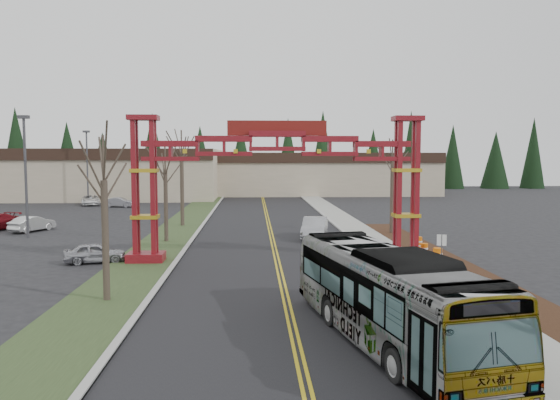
{
  "coord_description": "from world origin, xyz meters",
  "views": [
    {
      "loc": [
        -1.46,
        -15.17,
        6.46
      ],
      "look_at": [
        0.07,
        15.89,
        3.95
      ],
      "focal_mm": 35.0,
      "sensor_mm": 36.0,
      "label": 1
    }
  ],
  "objects": [
    {
      "name": "road",
      "position": [
        0.0,
        25.0,
        0.01
      ],
      "size": [
        12.0,
        110.0,
        0.02
      ],
      "primitive_type": "cube",
      "color": "black",
      "rests_on": "ground"
    },
    {
      "name": "lane_line_left",
      "position": [
        -0.12,
        25.0,
        0.03
      ],
      "size": [
        0.12,
        100.0,
        0.01
      ],
      "primitive_type": "cube",
      "color": "gold",
      "rests_on": "road"
    },
    {
      "name": "silver_sedan",
      "position": [
        3.35,
        27.11,
        0.84
      ],
      "size": [
        2.7,
        5.32,
        1.67
      ],
      "primitive_type": "imported",
      "rotation": [
        0.0,
        0.0,
        -0.19
      ],
      "color": "#A5A8AD",
      "rests_on": "ground"
    },
    {
      "name": "retail_building_west",
      "position": [
        -30.0,
        71.96,
        3.76
      ],
      "size": [
        46.0,
        22.3,
        7.5
      ],
      "color": "tan",
      "rests_on": "ground"
    },
    {
      "name": "parked_car_far_b",
      "position": [
        -22.91,
        57.71,
        0.68
      ],
      "size": [
        3.51,
        5.35,
        1.37
      ],
      "primitive_type": "imported",
      "rotation": [
        0.0,
        0.0,
        0.27
      ],
      "color": "white",
      "rests_on": "ground"
    },
    {
      "name": "parked_car_near_b",
      "position": [
        -20.43,
        32.27,
        0.67
      ],
      "size": [
        3.0,
        4.3,
        1.35
      ],
      "primitive_type": "imported",
      "rotation": [
        0.0,
        0.0,
        2.71
      ],
      "color": "silver",
      "rests_on": "ground"
    },
    {
      "name": "transit_bus",
      "position": [
        3.16,
        3.05,
        1.65
      ],
      "size": [
        5.16,
        12.19,
        3.31
      ],
      "primitive_type": "imported",
      "rotation": [
        0.0,
        0.0,
        0.21
      ],
      "color": "#9EA0A5",
      "rests_on": "ground"
    },
    {
      "name": "parked_car_far_a",
      "position": [
        -18.41,
        54.54,
        0.62
      ],
      "size": [
        3.93,
        1.85,
        1.24
      ],
      "primitive_type": "imported",
      "rotation": [
        0.0,
        0.0,
        1.42
      ],
      "color": "gray",
      "rests_on": "ground"
    },
    {
      "name": "ground",
      "position": [
        0.0,
        0.0,
        0.0
      ],
      "size": [
        200.0,
        200.0,
        0.0
      ],
      "primitive_type": "plane",
      "color": "black",
      "rests_on": "ground"
    },
    {
      "name": "light_pole_far",
      "position": [
        -23.59,
        58.89,
        5.69
      ],
      "size": [
        0.85,
        0.43,
        9.84
      ],
      "color": "#3F3F44",
      "rests_on": "ground"
    },
    {
      "name": "barrel_mid",
      "position": [
        9.47,
        18.85,
        0.44
      ],
      "size": [
        0.48,
        0.48,
        0.89
      ],
      "color": "orange",
      "rests_on": "ground"
    },
    {
      "name": "bare_tree_right_far",
      "position": [
        10.0,
        29.27,
        5.84
      ],
      "size": [
        2.93,
        2.93,
        7.82
      ],
      "color": "#382D26",
      "rests_on": "ground"
    },
    {
      "name": "gateway_arch",
      "position": [
        0.0,
        18.0,
        5.98
      ],
      "size": [
        18.2,
        1.6,
        8.9
      ],
      "color": "#620C14",
      "rests_on": "ground"
    },
    {
      "name": "parked_car_near_a",
      "position": [
        -11.04,
        18.0,
        0.61
      ],
      "size": [
        3.84,
        2.25,
        1.23
      ],
      "primitive_type": "imported",
      "rotation": [
        0.0,
        0.0,
        1.81
      ],
      "color": "#A2A2AA",
      "rests_on": "ground"
    },
    {
      "name": "barrel_north",
      "position": [
        9.93,
        21.55,
        0.46
      ],
      "size": [
        0.49,
        0.49,
        0.91
      ],
      "color": "orange",
      "rests_on": "ground"
    },
    {
      "name": "bare_tree_median_far",
      "position": [
        -8.0,
        35.26,
        6.48
      ],
      "size": [
        3.51,
        3.51,
        8.84
      ],
      "color": "#382D26",
      "rests_on": "ground"
    },
    {
      "name": "lane_line_right",
      "position": [
        0.12,
        25.0,
        0.03
      ],
      "size": [
        0.12,
        100.0,
        0.01
      ],
      "primitive_type": "cube",
      "color": "gold",
      "rests_on": "road"
    },
    {
      "name": "bare_tree_median_near",
      "position": [
        -8.0,
        9.06,
        5.35
      ],
      "size": [
        3.03,
        3.03,
        7.38
      ],
      "color": "#382D26",
      "rests_on": "ground"
    },
    {
      "name": "bare_tree_median_mid",
      "position": [
        -8.0,
        25.84,
        5.39
      ],
      "size": [
        3.03,
        3.03,
        7.43
      ],
      "color": "#382D26",
      "rests_on": "ground"
    },
    {
      "name": "retail_building_east",
      "position": [
        10.0,
        79.95,
        3.51
      ],
      "size": [
        38.0,
        20.3,
        7.0
      ],
      "color": "tan",
      "rests_on": "ground"
    },
    {
      "name": "curb_left",
      "position": [
        -6.15,
        25.0,
        0.07
      ],
      "size": [
        0.3,
        110.0,
        0.15
      ],
      "primitive_type": "cube",
      "color": "#A8A8A3",
      "rests_on": "ground"
    },
    {
      "name": "grass_median",
      "position": [
        -8.0,
        25.0,
        0.04
      ],
      "size": [
        4.0,
        110.0,
        0.08
      ],
      "primitive_type": "cube",
      "color": "#2F4020",
      "rests_on": "ground"
    },
    {
      "name": "light_pole_near",
      "position": [
        -19.43,
        28.86,
        5.58
      ],
      "size": [
        0.84,
        0.42,
        9.65
      ],
      "color": "#3F3F44",
      "rests_on": "ground"
    },
    {
      "name": "street_sign",
      "position": [
        8.75,
        13.64,
        1.6
      ],
      "size": [
        0.49,
        0.21,
        2.22
      ],
      "color": "#3F3F44",
      "rests_on": "ground"
    },
    {
      "name": "sidewalk_right",
      "position": [
        7.6,
        25.0,
        0.08
      ],
      "size": [
        2.6,
        110.0,
        0.14
      ],
      "primitive_type": "cube",
      "color": "gray",
      "rests_on": "ground"
    },
    {
      "name": "landscape_strip",
      "position": [
        10.2,
        10.0,
        0.06
      ],
      "size": [
        2.6,
        50.0,
        0.12
      ],
      "primitive_type": "cube",
      "color": "black",
      "rests_on": "ground"
    },
    {
      "name": "curb_right",
      "position": [
        6.15,
        25.0,
        0.07
      ],
      "size": [
        0.3,
        110.0,
        0.15
      ],
      "primitive_type": "cube",
      "color": "#A8A8A3",
      "rests_on": "ground"
    },
    {
      "name": "conifer_treeline",
      "position": [
        0.25,
        92.0,
        6.49
      ],
      "size": [
        116.1,
        5.6,
        13.0
      ],
      "color": "black",
      "rests_on": "ground"
    },
    {
      "name": "barrel_south",
      "position": [
        9.46,
        16.3,
        0.51
      ],
      "size": [
        0.55,
        0.55,
        1.03
      ],
      "color": "orange",
      "rests_on": "ground"
    }
  ]
}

